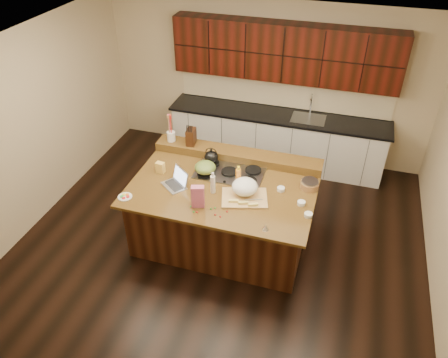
% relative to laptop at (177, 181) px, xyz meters
% --- Properties ---
extents(room, '(5.52, 5.02, 2.72)m').
position_rel_laptop_xyz_m(room, '(0.58, 0.15, 0.37)').
color(room, black).
rests_on(room, ground).
extents(island, '(2.40, 1.60, 0.92)m').
position_rel_laptop_xyz_m(island, '(0.58, 0.15, -0.52)').
color(island, black).
rests_on(island, ground).
extents(back_ledge, '(2.40, 0.30, 0.12)m').
position_rel_laptop_xyz_m(back_ledge, '(0.58, 0.85, 0.00)').
color(back_ledge, black).
rests_on(back_ledge, island).
extents(cooktop, '(0.92, 0.52, 0.05)m').
position_rel_laptop_xyz_m(cooktop, '(0.58, 0.45, -0.04)').
color(cooktop, gray).
rests_on(cooktop, island).
extents(back_counter, '(3.70, 0.66, 2.40)m').
position_rel_laptop_xyz_m(back_counter, '(0.88, 2.38, 0.00)').
color(back_counter, silver).
rests_on(back_counter, ground).
extents(kettle, '(0.20, 0.20, 0.17)m').
position_rel_laptop_xyz_m(kettle, '(0.28, 0.58, 0.07)').
color(kettle, black).
rests_on(kettle, cooktop).
extents(green_bowl, '(0.32, 0.32, 0.16)m').
position_rel_laptop_xyz_m(green_bowl, '(0.28, 0.32, 0.06)').
color(green_bowl, '#57702C').
rests_on(green_bowl, cooktop).
extents(laptop, '(0.41, 0.40, 0.22)m').
position_rel_laptop_xyz_m(laptop, '(0.00, 0.00, 0.00)').
color(laptop, '#B7B7BC').
rests_on(laptop, island).
extents(oil_bottle, '(0.09, 0.09, 0.27)m').
position_rel_laptop_xyz_m(oil_bottle, '(0.77, 0.19, 0.08)').
color(oil_bottle, orange).
rests_on(oil_bottle, island).
extents(vinegar_bottle, '(0.08, 0.08, 0.25)m').
position_rel_laptop_xyz_m(vinegar_bottle, '(0.50, -0.01, 0.07)').
color(vinegar_bottle, silver).
rests_on(vinegar_bottle, island).
extents(wooden_tray, '(0.65, 0.55, 0.23)m').
position_rel_laptop_xyz_m(wooden_tray, '(0.90, 0.04, 0.04)').
color(wooden_tray, tan).
rests_on(wooden_tray, island).
extents(ramekin_a, '(0.13, 0.13, 0.04)m').
position_rel_laptop_xyz_m(ramekin_a, '(1.73, -0.13, -0.04)').
color(ramekin_a, white).
rests_on(ramekin_a, island).
extents(ramekin_b, '(0.11, 0.11, 0.04)m').
position_rel_laptop_xyz_m(ramekin_b, '(1.32, 0.28, -0.04)').
color(ramekin_b, white).
rests_on(ramekin_b, island).
extents(ramekin_c, '(0.12, 0.12, 0.04)m').
position_rel_laptop_xyz_m(ramekin_c, '(1.61, 0.07, -0.04)').
color(ramekin_c, white).
rests_on(ramekin_c, island).
extents(strainer_bowl, '(0.30, 0.30, 0.09)m').
position_rel_laptop_xyz_m(strainer_bowl, '(1.66, 0.45, -0.01)').
color(strainer_bowl, '#996B3F').
rests_on(strainer_bowl, island).
extents(kitchen_timer, '(0.09, 0.09, 0.07)m').
position_rel_laptop_xyz_m(kitchen_timer, '(1.29, -0.51, -0.02)').
color(kitchen_timer, silver).
rests_on(kitchen_timer, island).
extents(pink_bag, '(0.17, 0.12, 0.29)m').
position_rel_laptop_xyz_m(pink_bag, '(0.41, -0.33, 0.09)').
color(pink_bag, '#BA577D').
rests_on(pink_bag, island).
extents(candy_plate, '(0.22, 0.22, 0.01)m').
position_rel_laptop_xyz_m(candy_plate, '(-0.53, -0.43, -0.05)').
color(candy_plate, white).
rests_on(candy_plate, island).
extents(package_box, '(0.12, 0.09, 0.16)m').
position_rel_laptop_xyz_m(package_box, '(-0.32, 0.20, 0.02)').
color(package_box, '#E5B951').
rests_on(package_box, island).
extents(utensil_crock, '(0.13, 0.13, 0.14)m').
position_rel_laptop_xyz_m(utensil_crock, '(-0.43, 0.85, 0.13)').
color(utensil_crock, white).
rests_on(utensil_crock, back_ledge).
extents(knife_block, '(0.14, 0.20, 0.23)m').
position_rel_laptop_xyz_m(knife_block, '(-0.12, 0.85, 0.18)').
color(knife_block, black).
rests_on(knife_block, back_ledge).
extents(gumdrop_0, '(0.02, 0.02, 0.02)m').
position_rel_laptop_xyz_m(gumdrop_0, '(0.73, -0.45, -0.05)').
color(gumdrop_0, red).
rests_on(gumdrop_0, island).
extents(gumdrop_1, '(0.02, 0.02, 0.02)m').
position_rel_laptop_xyz_m(gumdrop_1, '(0.40, -0.46, -0.05)').
color(gumdrop_1, '#198C26').
rests_on(gumdrop_1, island).
extents(gumdrop_2, '(0.02, 0.02, 0.02)m').
position_rel_laptop_xyz_m(gumdrop_2, '(0.78, -0.34, -0.05)').
color(gumdrop_2, red).
rests_on(gumdrop_2, island).
extents(gumdrop_3, '(0.02, 0.02, 0.02)m').
position_rel_laptop_xyz_m(gumdrop_3, '(0.37, -0.36, -0.05)').
color(gumdrop_3, '#198C26').
rests_on(gumdrop_3, island).
extents(gumdrop_4, '(0.02, 0.02, 0.02)m').
position_rel_laptop_xyz_m(gumdrop_4, '(0.46, -0.29, -0.05)').
color(gumdrop_4, red).
rests_on(gumdrop_4, island).
extents(gumdrop_5, '(0.02, 0.02, 0.02)m').
position_rel_laptop_xyz_m(gumdrop_5, '(0.71, -0.24, -0.05)').
color(gumdrop_5, '#198C26').
rests_on(gumdrop_5, island).
extents(gumdrop_6, '(0.02, 0.02, 0.02)m').
position_rel_laptop_xyz_m(gumdrop_6, '(0.66, -0.44, -0.05)').
color(gumdrop_6, red).
rests_on(gumdrop_6, island).
extents(gumdrop_7, '(0.02, 0.02, 0.02)m').
position_rel_laptop_xyz_m(gumdrop_7, '(0.33, -0.38, -0.05)').
color(gumdrop_7, '#198C26').
rests_on(gumdrop_7, island).
extents(gumdrop_8, '(0.02, 0.02, 0.02)m').
position_rel_laptop_xyz_m(gumdrop_8, '(0.46, -0.31, -0.05)').
color(gumdrop_8, red).
rests_on(gumdrop_8, island).
extents(gumdrop_9, '(0.02, 0.02, 0.02)m').
position_rel_laptop_xyz_m(gumdrop_9, '(0.58, -0.35, -0.05)').
color(gumdrop_9, '#198C26').
rests_on(gumdrop_9, island).
extents(gumdrop_10, '(0.02, 0.02, 0.02)m').
position_rel_laptop_xyz_m(gumdrop_10, '(0.44, -0.46, -0.05)').
color(gumdrop_10, red).
rests_on(gumdrop_10, island).
extents(gumdrop_11, '(0.02, 0.02, 0.02)m').
position_rel_laptop_xyz_m(gumdrop_11, '(0.62, -0.32, -0.05)').
color(gumdrop_11, '#198C26').
rests_on(gumdrop_11, island).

